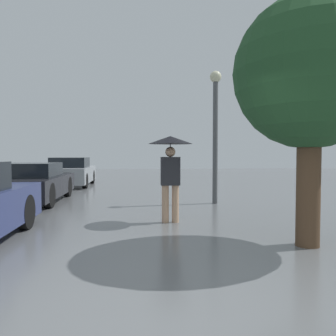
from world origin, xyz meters
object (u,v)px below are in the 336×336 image
at_px(parked_car_middle, 32,183).
at_px(street_lamp, 215,121).
at_px(parked_car_farthest, 71,172).
at_px(pedestrian, 170,157).
at_px(tree, 310,74).

relative_size(parked_car_middle, street_lamp, 1.03).
relative_size(parked_car_farthest, street_lamp, 1.03).
height_order(parked_car_farthest, street_lamp, street_lamp).
bearing_deg(pedestrian, parked_car_farthest, 112.94).
relative_size(pedestrian, parked_car_middle, 0.46).
bearing_deg(parked_car_farthest, pedestrian, -67.06).
distance_m(parked_car_middle, street_lamp, 5.73).
bearing_deg(pedestrian, parked_car_middle, 138.44).
bearing_deg(tree, parked_car_farthest, 117.77).
height_order(parked_car_farthest, tree, tree).
height_order(pedestrian, street_lamp, street_lamp).
bearing_deg(tree, street_lamp, 94.13).
bearing_deg(parked_car_middle, tree, -43.09).
relative_size(tree, street_lamp, 1.00).
height_order(pedestrian, parked_car_farthest, pedestrian).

